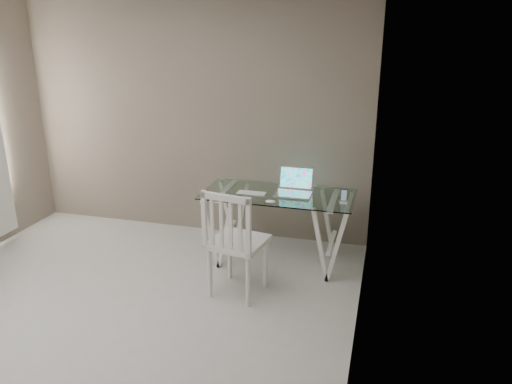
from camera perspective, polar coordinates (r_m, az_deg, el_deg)
room at (r=3.74m, az=-21.22°, el=7.58°), size 4.50×4.52×2.71m
desk at (r=5.09m, az=2.52°, el=-4.05°), size 1.50×0.70×0.75m
chair at (r=4.39m, az=-2.57°, el=-5.39°), size 0.54×0.54×1.02m
laptop at (r=4.98m, az=4.41°, el=0.55°), size 0.35×0.31×0.25m
keyboard at (r=4.96m, az=-0.53°, el=-0.14°), size 0.30×0.13×0.01m
mouse at (r=4.70m, az=1.67°, el=-1.10°), size 0.10×0.06×0.03m
phone_dock at (r=4.77m, az=9.99°, el=-0.81°), size 0.07×0.07×0.13m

